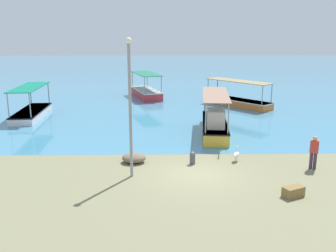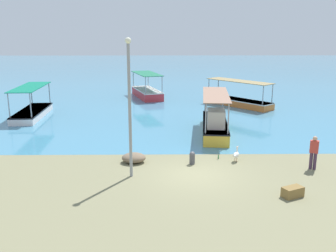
% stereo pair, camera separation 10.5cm
% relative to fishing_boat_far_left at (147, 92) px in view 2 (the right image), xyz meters
% --- Properties ---
extents(ground, '(120.00, 120.00, 0.00)m').
position_rel_fishing_boat_far_left_xyz_m(ground, '(3.18, -21.65, -0.56)').
color(ground, '#7A7655').
extents(harbor_water, '(110.00, 90.00, 0.00)m').
position_rel_fishing_boat_far_left_xyz_m(harbor_water, '(3.18, 26.35, -0.56)').
color(harbor_water, teal).
rests_on(harbor_water, ground).
extents(fishing_boat_far_left, '(3.56, 6.13, 2.49)m').
position_rel_fishing_boat_far_left_xyz_m(fishing_boat_far_left, '(0.00, 0.00, 0.00)').
color(fishing_boat_far_left, red).
rests_on(fishing_boat_far_left, harbor_water).
extents(fishing_boat_near_left, '(2.20, 6.31, 2.42)m').
position_rel_fishing_boat_far_left_xyz_m(fishing_boat_near_left, '(-8.78, -9.06, -0.09)').
color(fishing_boat_near_left, white).
rests_on(fishing_boat_near_left, harbor_water).
extents(fishing_boat_center, '(2.32, 6.91, 2.63)m').
position_rel_fishing_boat_far_left_xyz_m(fishing_boat_center, '(5.10, -14.36, 0.12)').
color(fishing_boat_center, gold).
rests_on(fishing_boat_center, harbor_water).
extents(fishing_boat_near_right, '(5.61, 6.15, 2.30)m').
position_rel_fishing_boat_far_left_xyz_m(fishing_boat_near_right, '(8.56, -4.68, -0.08)').
color(fishing_boat_near_right, orange).
rests_on(fishing_boat_near_right, harbor_water).
extents(pelican, '(0.50, 0.76, 0.80)m').
position_rel_fishing_boat_far_left_xyz_m(pelican, '(5.47, -19.84, -0.19)').
color(pelican, '#E0997A').
rests_on(pelican, ground).
extents(lamp_post, '(0.28, 0.28, 6.37)m').
position_rel_fishing_boat_far_left_xyz_m(lamp_post, '(0.16, -21.83, 2.99)').
color(lamp_post, gray).
rests_on(lamp_post, ground).
extents(mooring_bollard, '(0.29, 0.29, 0.66)m').
position_rel_fishing_boat_far_left_xyz_m(mooring_bollard, '(3.14, -20.22, -0.21)').
color(mooring_bollard, '#47474C').
rests_on(mooring_bollard, ground).
extents(fisherman_standing, '(0.46, 0.37, 1.69)m').
position_rel_fishing_boat_far_left_xyz_m(fisherman_standing, '(9.03, -21.03, 0.35)').
color(fisherman_standing, '#422C43').
rests_on(fisherman_standing, ground).
extents(net_pile, '(1.24, 1.05, 0.50)m').
position_rel_fishing_boat_far_left_xyz_m(net_pile, '(0.13, -19.91, -0.31)').
color(net_pile, '#73604B').
rests_on(net_pile, ground).
extents(cargo_crate, '(0.99, 0.80, 0.42)m').
position_rel_fishing_boat_far_left_xyz_m(cargo_crate, '(6.97, -24.20, -0.35)').
color(cargo_crate, olive).
rests_on(cargo_crate, ground).
extents(glass_bottle, '(0.07, 0.07, 0.27)m').
position_rel_fishing_boat_far_left_xyz_m(glass_bottle, '(4.61, -19.41, -0.45)').
color(glass_bottle, '#3F7F4C').
rests_on(glass_bottle, ground).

